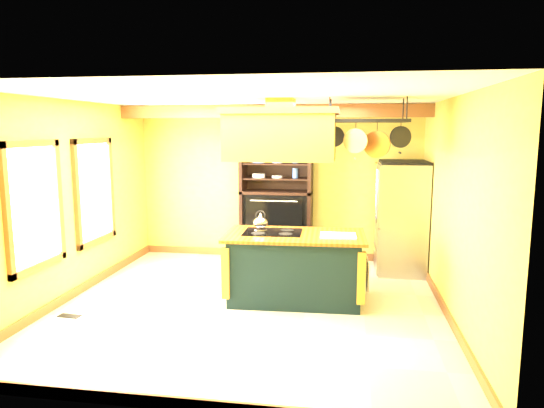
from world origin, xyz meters
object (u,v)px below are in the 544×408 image
(kitchen_island, at_px, (295,266))
(hutch, at_px, (277,213))
(refrigerator, at_px, (401,220))
(pot_rack, at_px, (367,128))
(range_hood, at_px, (281,133))

(kitchen_island, bearing_deg, hutch, 103.20)
(refrigerator, bearing_deg, hutch, 170.09)
(pot_rack, xyz_separation_m, refrigerator, (0.64, 1.60, -1.46))
(kitchen_island, height_order, hutch, hutch)
(range_hood, height_order, hutch, range_hood)
(refrigerator, bearing_deg, pot_rack, -111.72)
(pot_rack, relative_size, hutch, 0.50)
(range_hood, distance_m, refrigerator, 2.75)
(range_hood, bearing_deg, hutch, 99.83)
(range_hood, relative_size, refrigerator, 0.85)
(range_hood, relative_size, pot_rack, 1.38)
(range_hood, bearing_deg, pot_rack, 0.15)
(range_hood, bearing_deg, kitchen_island, 0.19)
(refrigerator, bearing_deg, range_hood, -137.37)
(refrigerator, xyz_separation_m, hutch, (-2.08, 0.36, -0.01))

